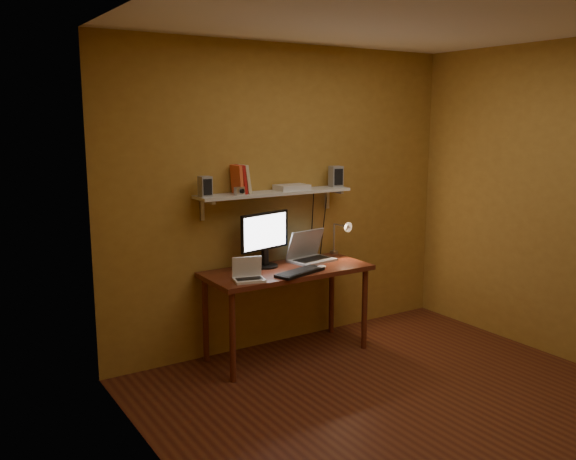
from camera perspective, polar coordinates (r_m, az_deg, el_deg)
room at (r=4.08m, az=11.98°, el=0.61°), size 3.44×3.24×2.64m
desk at (r=5.08m, az=-0.08°, el=-4.57°), size 1.40×0.60×0.75m
wall_shelf at (r=5.11m, az=-1.24°, el=3.46°), size 1.40×0.25×0.21m
monitor at (r=5.07m, az=-2.17°, el=-0.62°), size 0.50×0.26×0.46m
laptop at (r=5.33m, az=1.96°, el=-2.13°), size 0.41×0.33×0.27m
netbook at (r=4.70m, az=-3.75°, el=-4.12°), size 0.27×0.22×0.18m
keyboard at (r=4.90m, az=1.12°, el=-3.97°), size 0.48×0.27×0.02m
mouse at (r=5.04m, az=3.14°, el=-3.49°), size 0.11×0.09×0.04m
desk_lamp at (r=5.49m, az=5.05°, el=-0.33°), size 0.09×0.23×0.38m
speaker_left at (r=4.79m, az=-7.76°, el=4.05°), size 0.09×0.09×0.16m
speaker_right at (r=5.46m, az=4.50°, el=5.02°), size 0.12×0.12×0.18m
books at (r=4.96m, az=-4.47°, el=4.75°), size 0.12×0.16×0.23m
shelf_camera at (r=4.88m, az=-4.49°, el=3.67°), size 0.11×0.07×0.07m
router at (r=5.20m, az=0.36°, el=4.02°), size 0.28×0.19×0.05m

